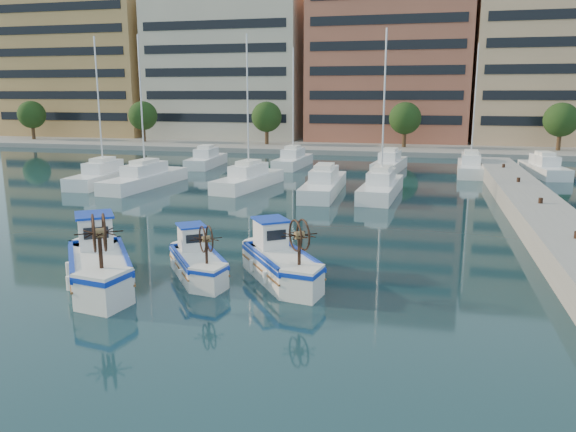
{
  "coord_description": "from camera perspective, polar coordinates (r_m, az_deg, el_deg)",
  "views": [
    {
      "loc": [
        6.61,
        -19.05,
        7.12
      ],
      "look_at": [
        0.48,
        6.08,
        1.5
      ],
      "focal_mm": 35.0,
      "sensor_mm": 36.0,
      "label": 1
    }
  ],
  "objects": [
    {
      "name": "ground",
      "position": [
        21.38,
        -5.16,
        -7.24
      ],
      "size": [
        300.0,
        300.0,
        0.0
      ],
      "primitive_type": "plane",
      "color": "#193841",
      "rests_on": "ground"
    },
    {
      "name": "quay",
      "position": [
        28.55,
        26.25,
        -2.24
      ],
      "size": [
        3.0,
        60.0,
        1.2
      ],
      "primitive_type": "cube",
      "color": "gray",
      "rests_on": "ground"
    },
    {
      "name": "waterfront",
      "position": [
        84.22,
        16.0,
        14.51
      ],
      "size": [
        180.0,
        40.0,
        25.6
      ],
      "color": "gray",
      "rests_on": "ground"
    },
    {
      "name": "yacht_marina",
      "position": [
        47.85,
        2.22,
        4.33
      ],
      "size": [
        38.52,
        23.55,
        11.5
      ],
      "color": "white",
      "rests_on": "ground"
    },
    {
      "name": "fishing_boat_a",
      "position": [
        22.53,
        -18.68,
        -4.47
      ],
      "size": [
        4.54,
        5.21,
        3.21
      ],
      "rotation": [
        0.0,
        0.0,
        0.62
      ],
      "color": "white",
      "rests_on": "ground"
    },
    {
      "name": "fishing_boat_b",
      "position": [
        22.71,
        -9.23,
        -4.41
      ],
      "size": [
        3.45,
        3.93,
        2.43
      ],
      "rotation": [
        0.0,
        0.0,
        0.62
      ],
      "color": "white",
      "rests_on": "ground"
    },
    {
      "name": "fishing_boat_c",
      "position": [
        22.01,
        -0.82,
        -4.49
      ],
      "size": [
        3.99,
        4.57,
        2.81
      ],
      "rotation": [
        0.0,
        0.0,
        0.62
      ],
      "color": "white",
      "rests_on": "ground"
    }
  ]
}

